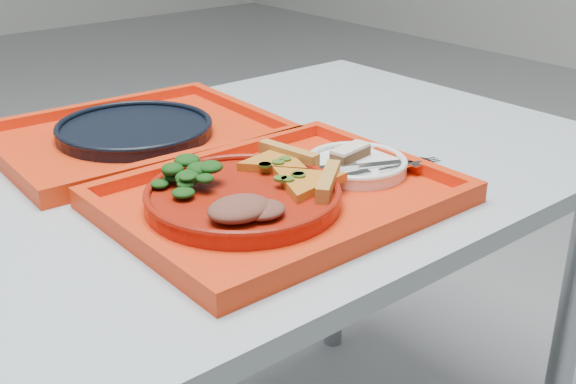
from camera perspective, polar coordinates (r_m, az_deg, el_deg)
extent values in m
cube|color=#A7B3BB|center=(1.05, -12.58, -1.06)|extent=(1.60, 0.80, 0.03)
cylinder|color=gray|center=(1.49, 21.15, -10.66)|extent=(0.05, 0.05, 0.72)
cylinder|color=gray|center=(1.83, 3.81, -2.44)|extent=(0.05, 0.05, 0.72)
cube|color=red|center=(0.99, -0.64, -0.71)|extent=(0.45, 0.35, 0.01)
cube|color=red|center=(1.25, -11.96, 4.14)|extent=(0.47, 0.37, 0.01)
cylinder|color=maroon|center=(0.96, -3.57, -0.57)|extent=(0.26, 0.26, 0.02)
cylinder|color=white|center=(1.07, 5.39, 1.98)|extent=(0.15, 0.15, 0.01)
cylinder|color=black|center=(1.25, -12.02, 4.75)|extent=(0.26, 0.26, 0.02)
ellipsoid|color=black|center=(0.97, -8.13, 1.47)|extent=(0.08, 0.07, 0.04)
ellipsoid|color=brown|center=(0.88, -3.89, -1.31)|extent=(0.08, 0.07, 0.02)
cube|color=#4E331A|center=(1.08, 4.95, 3.01)|extent=(0.07, 0.04, 0.01)
cube|color=beige|center=(1.08, 4.96, 3.48)|extent=(0.07, 0.04, 0.00)
cube|color=silver|center=(1.05, 6.24, 2.16)|extent=(0.18, 0.09, 0.01)
cube|color=silver|center=(1.03, 7.12, 1.70)|extent=(0.19, 0.06, 0.01)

